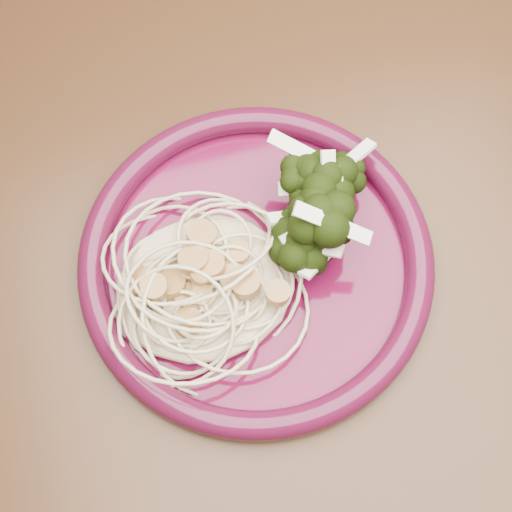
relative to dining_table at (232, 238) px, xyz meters
The scene contains 6 objects.
dining_table is the anchor object (origin of this frame).
dinner_plate 0.13m from the dining_table, 86.82° to the right, with size 0.35×0.35×0.02m.
spaghetti_pile 0.15m from the dining_table, 116.94° to the right, with size 0.15×0.13×0.03m, color beige.
scallop_cluster 0.18m from the dining_table, 116.94° to the right, with size 0.12×0.12×0.04m, color tan, non-canonical shape.
broccoli_pile 0.16m from the dining_table, 43.91° to the right, with size 0.10×0.16×0.05m, color black.
onion_garnish 0.19m from the dining_table, 43.91° to the right, with size 0.07×0.10×0.06m, color white, non-canonical shape.
Camera 1 is at (-0.06, -0.28, 1.30)m, focal length 50.00 mm.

